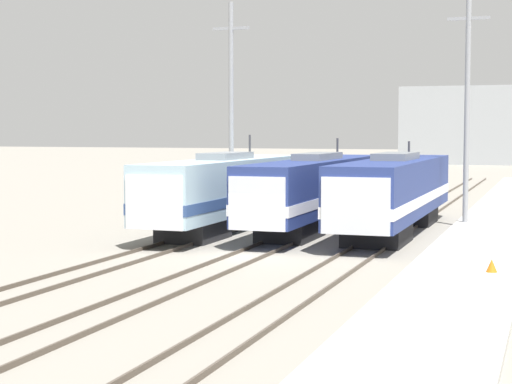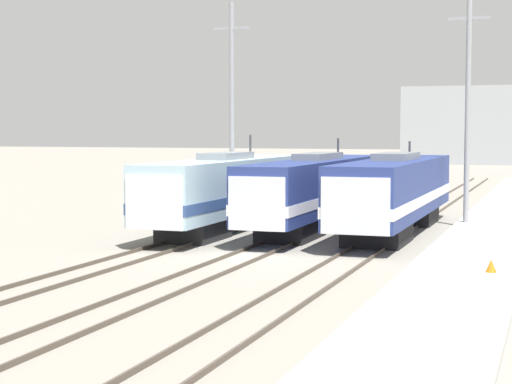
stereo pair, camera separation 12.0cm
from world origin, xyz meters
name	(u,v)px [view 1 (the left image)]	position (x,y,z in m)	size (l,w,h in m)	color
ground_plane	(253,255)	(0.00, 0.00, 0.00)	(400.00, 400.00, 0.00)	gray
rail_pair_far_left	(161,248)	(-4.22, 0.00, 0.07)	(1.51, 120.00, 0.15)	#4C4238
rail_pair_center	(253,253)	(0.00, 0.00, 0.07)	(1.51, 120.00, 0.15)	#4C4238
rail_pair_far_right	(353,258)	(4.22, 0.00, 0.07)	(1.51, 120.00, 0.15)	#4C4238
locomotive_far_left	(223,191)	(-4.22, 7.24, 2.09)	(2.94, 16.80, 4.93)	#232326
locomotive_center	(315,190)	(0.00, 9.72, 2.06)	(2.77, 19.55, 4.73)	black
locomotive_far_right	(393,192)	(4.22, 9.06, 2.09)	(3.13, 18.44, 4.58)	black
catenary_tower_left	(231,107)	(-6.15, 13.54, 6.55)	(2.22, 0.28, 12.59)	gray
catenary_tower_right	(467,104)	(7.30, 13.54, 6.55)	(2.22, 0.28, 12.59)	gray
platform	(470,262)	(8.81, 0.00, 0.13)	(4.00, 120.00, 0.25)	#B7B5AD
traffic_cone	(492,266)	(9.79, -2.83, 0.48)	(0.39, 0.39, 0.46)	orange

